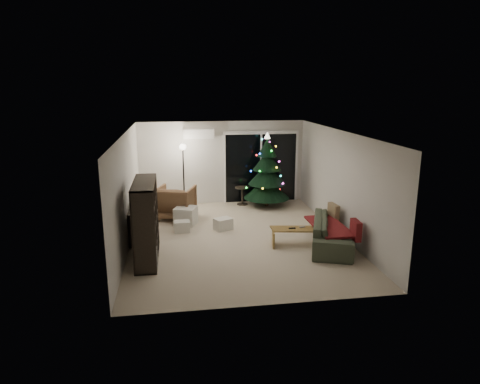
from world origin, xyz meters
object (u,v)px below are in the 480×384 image
object	(u,v)px
bookshelf	(136,222)
media_cabinet	(141,223)
armchair	(176,202)
sofa	(333,232)
christmas_tree	(267,170)
coffee_table	(298,236)

from	to	relation	value
bookshelf	media_cabinet	distance (m)	1.32
media_cabinet	bookshelf	bearing A→B (deg)	-80.67
armchair	sofa	xyz separation A→B (m)	(3.49, -2.62, -0.13)
sofa	christmas_tree	size ratio (longest dim) A/B	0.98
media_cabinet	christmas_tree	bearing A→B (deg)	43.39
media_cabinet	coffee_table	distance (m)	3.67
bookshelf	christmas_tree	distance (m)	5.05
media_cabinet	armchair	world-z (taller)	armchair
bookshelf	coffee_table	world-z (taller)	bookshelf
media_cabinet	christmas_tree	size ratio (longest dim) A/B	0.55
media_cabinet	armchair	bearing A→B (deg)	71.59
bookshelf	armchair	world-z (taller)	bookshelf
sofa	bookshelf	bearing A→B (deg)	112.19
coffee_table	media_cabinet	bearing A→B (deg)	174.66
armchair	sofa	world-z (taller)	armchair
armchair	christmas_tree	distance (m)	2.90
sofa	coffee_table	world-z (taller)	sofa
media_cabinet	sofa	bearing A→B (deg)	-4.69
armchair	coffee_table	distance (m)	3.69
coffee_table	sofa	bearing A→B (deg)	-2.73
sofa	christmas_tree	bearing A→B (deg)	32.76
sofa	coffee_table	size ratio (longest dim) A/B	1.76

